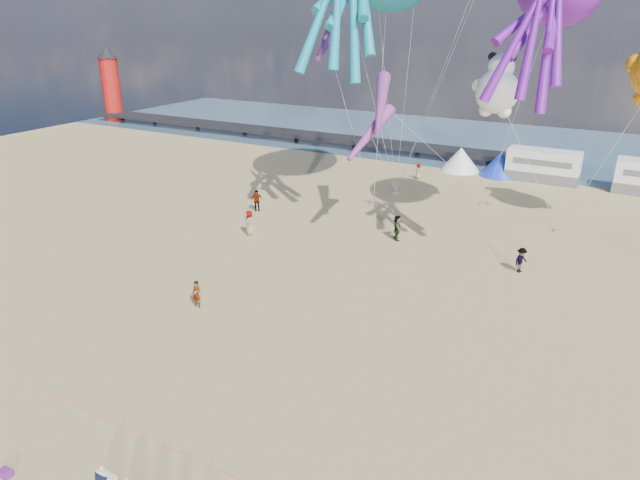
{
  "coord_description": "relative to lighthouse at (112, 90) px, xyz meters",
  "views": [
    {
      "loc": [
        13.03,
        -16.99,
        15.08
      ],
      "look_at": [
        0.34,
        6.0,
        4.61
      ],
      "focal_mm": 32.0,
      "sensor_mm": 36.0,
      "label": 1
    }
  ],
  "objects": [
    {
      "name": "cooler_purple",
      "position": [
        51.96,
        -52.78,
        -4.34
      ],
      "size": [
        0.4,
        0.3,
        0.32
      ],
      "primitive_type": "cube",
      "color": "#652079",
      "rests_on": "ground"
    },
    {
      "name": "beachgoer_6",
      "position": [
        51.31,
        -9.09,
        -3.72
      ],
      "size": [
        0.67,
        0.66,
        1.56
      ],
      "primitive_type": "imported",
      "rotation": [
        0.0,
        0.0,
        2.36
      ],
      "color": "#7F6659",
      "rests_on": "ground"
    },
    {
      "name": "tent_white",
      "position": [
        54.0,
        -4.0,
        -3.3
      ],
      "size": [
        4.0,
        4.0,
        2.4
      ],
      "primitive_type": "cone",
      "color": "white",
      "rests_on": "ground"
    },
    {
      "name": "beachgoer_3",
      "position": [
        43.1,
        -24.71,
        -3.61
      ],
      "size": [
        1.29,
        1.28,
        1.79
      ],
      "primitive_type": "imported",
      "rotation": [
        0.0,
        0.0,
        0.77
      ],
      "color": "#7F6659",
      "rests_on": "ground"
    },
    {
      "name": "motorhome_0",
      "position": [
        62.0,
        -4.0,
        -3.0
      ],
      "size": [
        6.6,
        2.5,
        3.0
      ],
      "primitive_type": "cube",
      "color": "silver",
      "rests_on": "ground"
    },
    {
      "name": "windsock_left",
      "position": [
        48.18,
        -22.17,
        8.69
      ],
      "size": [
        2.76,
        6.17,
        6.1
      ],
      "primitive_type": null,
      "rotation": [
        0.0,
        0.0,
        0.28
      ],
      "color": "red"
    },
    {
      "name": "sandbag_a",
      "position": [
        50.85,
        -18.73,
        -4.39
      ],
      "size": [
        0.5,
        0.35,
        0.22
      ],
      "primitive_type": "cube",
      "color": "gray",
      "rests_on": "ground"
    },
    {
      "name": "ground",
      "position": [
        56.0,
        -44.0,
        -4.5
      ],
      "size": [
        120.0,
        120.0,
        0.0
      ],
      "primitive_type": "plane",
      "color": "tan",
      "rests_on": "ground"
    },
    {
      "name": "windsock_mid",
      "position": [
        53.37,
        -23.9,
        4.84
      ],
      "size": [
        3.2,
        6.56,
        6.61
      ],
      "primitive_type": null,
      "rotation": [
        0.0,
        0.0,
        0.35
      ],
      "color": "red"
    },
    {
      "name": "sandbag_e",
      "position": [
        51.28,
        -14.71,
        -4.39
      ],
      "size": [
        0.5,
        0.35,
        0.22
      ],
      "primitive_type": "cube",
      "color": "gray",
      "rests_on": "ground"
    },
    {
      "name": "windsock_right",
      "position": [
        53.45,
        -25.77,
        3.03
      ],
      "size": [
        1.73,
        5.64,
        5.57
      ],
      "primitive_type": null,
      "rotation": [
        0.0,
        0.0,
        -0.15
      ],
      "color": "red"
    },
    {
      "name": "kite_panda",
      "position": [
        59.62,
        -16.78,
        5.18
      ],
      "size": [
        4.98,
        4.85,
        5.5
      ],
      "primitive_type": null,
      "rotation": [
        0.0,
        0.0,
        0.38
      ],
      "color": "white"
    },
    {
      "name": "tent_blue",
      "position": [
        58.0,
        -4.0,
        -3.3
      ],
      "size": [
        4.0,
        4.0,
        2.4
      ],
      "primitive_type": "cone",
      "color": "#1933CC",
      "rests_on": "ground"
    },
    {
      "name": "sandbag_d",
      "position": [
        59.58,
        -14.01,
        -4.39
      ],
      "size": [
        0.5,
        0.35,
        0.22
      ],
      "primitive_type": "cube",
      "color": "gray",
      "rests_on": "ground"
    },
    {
      "name": "lighthouse",
      "position": [
        0.0,
        0.0,
        0.0
      ],
      "size": [
        2.6,
        2.6,
        9.0
      ],
      "primitive_type": "cylinder",
      "color": "#A5140F",
      "rests_on": "ground"
    },
    {
      "name": "sandbag_c",
      "position": [
        65.44,
        -17.94,
        -4.39
      ],
      "size": [
        0.5,
        0.35,
        0.22
      ],
      "primitive_type": "cube",
      "color": "gray",
      "rests_on": "ground"
    },
    {
      "name": "beachgoer_2",
      "position": [
        64.32,
        -26.6,
        -3.69
      ],
      "size": [
        0.91,
        0.98,
        1.63
      ],
      "primitive_type": "imported",
      "rotation": [
        0.0,
        0.0,
        1.11
      ],
      "color": "#7F6659",
      "rests_on": "ground"
    },
    {
      "name": "beachgoer_4",
      "position": [
        55.51,
        -25.12,
        -3.59
      ],
      "size": [
        0.9,
        1.14,
        1.81
      ],
      "primitive_type": "imported",
      "rotation": [
        0.0,
        0.0,
        2.07
      ],
      "color": "#7F6659",
      "rests_on": "ground"
    },
    {
      "name": "beachgoer_0",
      "position": [
        45.73,
        -29.4,
        -3.58
      ],
      "size": [
        0.79,
        0.78,
        1.84
      ],
      "primitive_type": "imported",
      "rotation": [
        0.0,
        0.0,
        5.51
      ],
      "color": "#7F6659",
      "rests_on": "ground"
    },
    {
      "name": "rope_line",
      "position": [
        56.0,
        -49.0,
        -4.48
      ],
      "size": [
        34.0,
        0.03,
        0.03
      ],
      "primitive_type": "cylinder",
      "rotation": [
        0.0,
        1.57,
        0.0
      ],
      "color": "#F2338C",
      "rests_on": "ground"
    },
    {
      "name": "pier",
      "position": [
        28.0,
        0.0,
        -3.5
      ],
      "size": [
        60.0,
        3.0,
        0.5
      ],
      "primitive_type": "cube",
      "color": "black",
      "rests_on": "ground"
    },
    {
      "name": "water",
      "position": [
        56.0,
        11.0,
        -4.48
      ],
      "size": [
        120.0,
        120.0,
        0.0
      ],
      "primitive_type": "plane",
      "color": "#3C5C72",
      "rests_on": "ground"
    },
    {
      "name": "sandbag_b",
      "position": [
        58.97,
        -14.02,
        -4.39
      ],
      "size": [
        0.5,
        0.35,
        0.22
      ],
      "primitive_type": "cube",
      "color": "gray",
      "rests_on": "ground"
    },
    {
      "name": "standing_person",
      "position": [
        49.62,
        -39.84,
        -3.74
      ],
      "size": [
        0.56,
        0.37,
        1.53
      ],
      "primitive_type": "imported",
      "rotation": [
        0.0,
        0.0,
        -0.01
      ],
      "color": "tan",
      "rests_on": "ground"
    }
  ]
}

